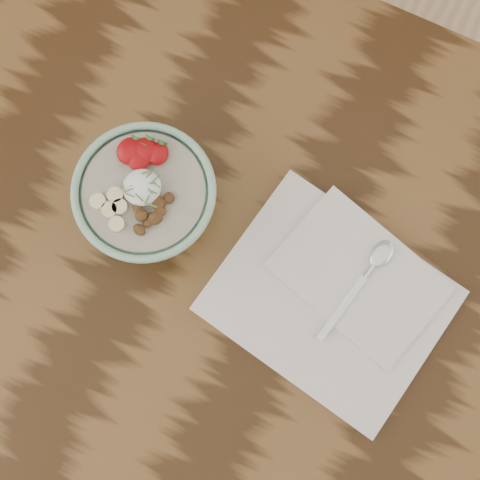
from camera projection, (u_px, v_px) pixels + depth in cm
name	position (u px, v px, depth cm)	size (l,w,h in cm)	color
table	(280.00, 301.00, 98.22)	(160.00, 90.00, 75.00)	#321D0C
breakfast_bowl	(147.00, 198.00, 85.26)	(17.93, 17.93, 11.86)	#88B899
napkin	(336.00, 295.00, 88.31)	(32.49, 28.28, 1.78)	silver
spoon	(372.00, 267.00, 87.61)	(5.09, 16.18, 0.85)	silver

